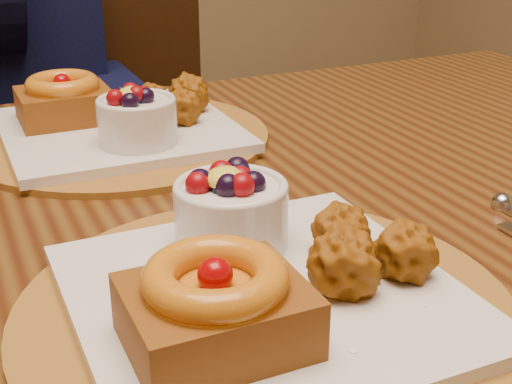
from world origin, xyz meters
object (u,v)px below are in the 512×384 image
place_setting_far (116,122)px  chair_far (106,162)px  dining_table (177,271)px  place_setting_near (259,279)px

place_setting_far → chair_far: (0.08, 0.47, -0.23)m
place_setting_far → chair_far: bearing=80.4°
dining_table → place_setting_far: size_ratio=4.21×
place_setting_far → place_setting_near: bearing=-90.0°
dining_table → place_setting_near: place_setting_near is taller
dining_table → place_setting_far: bearing=90.8°
place_setting_far → chair_far: size_ratio=0.38×
place_setting_near → chair_far: (0.08, 0.90, -0.23)m
dining_table → place_setting_near: (-0.00, -0.21, 0.10)m
place_setting_near → dining_table: bearing=89.1°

